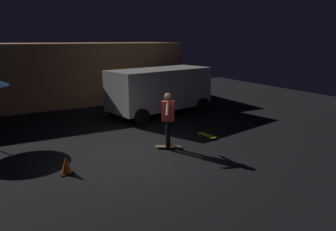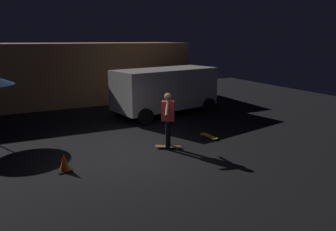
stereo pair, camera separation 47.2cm
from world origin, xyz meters
The scene contains 7 objects.
ground_plane centered at (0.00, 0.00, 0.00)m, with size 28.00×28.00×0.00m, color black.
low_building centered at (-0.77, 9.39, 1.54)m, with size 13.33×4.31×3.09m.
parked_van centered at (3.01, 4.25, 1.16)m, with size 4.89×3.01×2.03m.
skateboard_ridden centered at (1.09, 0.07, 0.06)m, with size 0.77×0.58×0.07m.
skateboard_spare centered at (2.83, 0.44, 0.06)m, with size 0.27×0.79×0.07m.
skater centered at (1.09, 0.07, 1.04)m, with size 0.60×0.88×1.67m.
traffic_cone centered at (-2.03, -0.31, 0.21)m, with size 0.34×0.34×0.46m.
Camera 1 is at (-3.34, -7.96, 3.30)m, focal length 33.51 mm.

